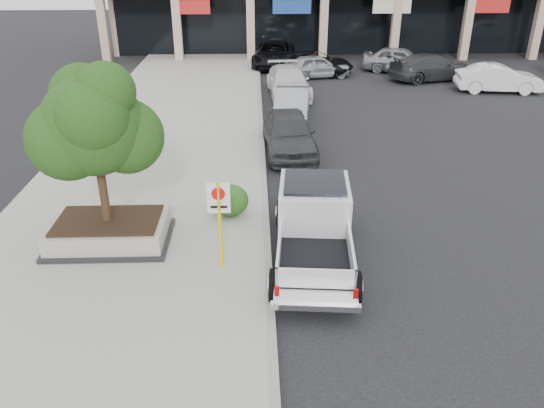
{
  "coord_description": "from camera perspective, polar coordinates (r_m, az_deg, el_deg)",
  "views": [
    {
      "loc": [
        -1.84,
        -10.84,
        7.41
      ],
      "look_at": [
        -1.41,
        1.5,
        1.33
      ],
      "focal_mm": 35.0,
      "sensor_mm": 36.0,
      "label": 1
    }
  ],
  "objects": [
    {
      "name": "curb_car_d",
      "position": [
        36.73,
        0.21,
        15.8
      ],
      "size": [
        3.25,
        5.85,
        1.55
      ],
      "primitive_type": "imported",
      "rotation": [
        0.0,
        0.0,
        -0.13
      ],
      "color": "black",
      "rests_on": "ground"
    },
    {
      "name": "hedge",
      "position": [
        15.65,
        -4.55,
        0.4
      ],
      "size": [
        1.1,
        0.99,
        0.93
      ],
      "primitive_type": "ellipsoid",
      "color": "#1F4614",
      "rests_on": "sidewalk"
    },
    {
      "name": "lot_car_e",
      "position": [
        35.75,
        13.61,
        14.83
      ],
      "size": [
        5.0,
        3.5,
        1.58
      ],
      "primitive_type": "imported",
      "rotation": [
        0.0,
        0.0,
        1.18
      ],
      "color": "gray",
      "rests_on": "ground"
    },
    {
      "name": "lot_car_b",
      "position": [
        32.47,
        23.17,
        12.31
      ],
      "size": [
        4.68,
        2.14,
        1.49
      ],
      "primitive_type": "imported",
      "rotation": [
        0.0,
        0.0,
        1.44
      ],
      "color": "silver",
      "rests_on": "ground"
    },
    {
      "name": "lot_car_c",
      "position": [
        34.12,
        16.82,
        13.91
      ],
      "size": [
        5.67,
        3.48,
        1.54
      ],
      "primitive_type": "imported",
      "rotation": [
        0.0,
        0.0,
        1.84
      ],
      "color": "#2B2E30",
      "rests_on": "ground"
    },
    {
      "name": "lot_car_d",
      "position": [
        34.61,
        4.59,
        14.9
      ],
      "size": [
        5.35,
        4.04,
        1.35
      ],
      "primitive_type": "imported",
      "rotation": [
        0.0,
        0.0,
        1.15
      ],
      "color": "black",
      "rests_on": "ground"
    },
    {
      "name": "curb_car_c",
      "position": [
        29.21,
        1.76,
        13.0
      ],
      "size": [
        2.39,
        5.23,
        1.48
      ],
      "primitive_type": "imported",
      "rotation": [
        0.0,
        0.0,
        0.06
      ],
      "color": "silver",
      "rests_on": "ground"
    },
    {
      "name": "ground",
      "position": [
        13.26,
        6.4,
        -7.95
      ],
      "size": [
        120.0,
        120.0,
        0.0
      ],
      "primitive_type": "plane",
      "color": "black",
      "rests_on": "ground"
    },
    {
      "name": "planter",
      "position": [
        14.9,
        -17.08,
        -2.79
      ],
      "size": [
        3.2,
        2.2,
        0.68
      ],
      "color": "black",
      "rests_on": "sidewalk"
    },
    {
      "name": "no_parking_sign",
      "position": [
        12.67,
        -5.69,
        -1.06
      ],
      "size": [
        0.55,
        0.09,
        2.3
      ],
      "color": "yellow",
      "rests_on": "sidewalk"
    },
    {
      "name": "curb_car_b",
      "position": [
        24.88,
        2.16,
        10.58
      ],
      "size": [
        2.03,
        4.49,
        1.43
      ],
      "primitive_type": "imported",
      "rotation": [
        0.0,
        0.0,
        -0.12
      ],
      "color": "#95989C",
      "rests_on": "ground"
    },
    {
      "name": "lot_car_a",
      "position": [
        33.52,
        4.85,
        14.56
      ],
      "size": [
        4.32,
        2.44,
        1.39
      ],
      "primitive_type": "imported",
      "rotation": [
        0.0,
        0.0,
        1.78
      ],
      "color": "#A1A4A9",
      "rests_on": "ground"
    },
    {
      "name": "pickup_truck",
      "position": [
        13.57,
        4.58,
        -2.64
      ],
      "size": [
        2.58,
        5.77,
        1.76
      ],
      "primitive_type": null,
      "rotation": [
        0.0,
        0.0,
        -0.09
      ],
      "color": "silver",
      "rests_on": "ground"
    },
    {
      "name": "planter_tree",
      "position": [
        13.88,
        -17.98,
        8.2
      ],
      "size": [
        2.9,
        2.55,
        4.0
      ],
      "color": "#312213",
      "rests_on": "planter"
    },
    {
      "name": "sidewalk",
      "position": [
        18.73,
        -13.09,
        2.44
      ],
      "size": [
        8.0,
        52.0,
        0.15
      ],
      "primitive_type": "cube",
      "color": "gray",
      "rests_on": "ground"
    },
    {
      "name": "curb_car_a",
      "position": [
        20.77,
        1.84,
        7.63
      ],
      "size": [
        2.12,
        4.78,
        1.6
      ],
      "primitive_type": "imported",
      "rotation": [
        0.0,
        0.0,
        0.05
      ],
      "color": "#303335",
      "rests_on": "ground"
    },
    {
      "name": "curb",
      "position": [
        18.37,
        -0.91,
        2.67
      ],
      "size": [
        0.2,
        52.0,
        0.15
      ],
      "primitive_type": "cube",
      "color": "gray",
      "rests_on": "ground"
    }
  ]
}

